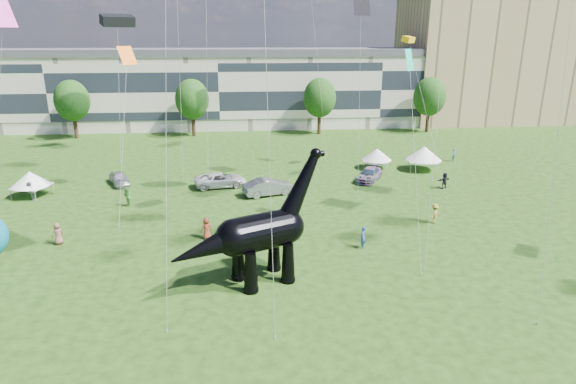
{
  "coord_description": "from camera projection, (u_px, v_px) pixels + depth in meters",
  "views": [
    {
      "loc": [
        -4.0,
        -23.29,
        15.28
      ],
      "look_at": [
        -1.15,
        8.0,
        5.0
      ],
      "focal_mm": 30.0,
      "sensor_mm": 36.0,
      "label": 1
    }
  ],
  "objects": [
    {
      "name": "car_dark",
      "position": [
        369.0,
        175.0,
        52.8
      ],
      "size": [
        4.13,
        5.05,
        1.38
      ],
      "primitive_type": "imported",
      "rotation": [
        0.0,
        0.0,
        -0.55
      ],
      "color": "#595960",
      "rests_on": "ground"
    },
    {
      "name": "tree_far_left",
      "position": [
        71.0,
        97.0,
        72.76
      ],
      "size": [
        5.2,
        5.2,
        9.44
      ],
      "color": "#382314",
      "rests_on": "ground"
    },
    {
      "name": "gazebo_left",
      "position": [
        30.0,
        179.0,
        47.26
      ],
      "size": [
        4.5,
        4.5,
        2.55
      ],
      "rotation": [
        0.0,
        0.0,
        -0.27
      ],
      "color": "white",
      "rests_on": "ground"
    },
    {
      "name": "car_silver",
      "position": [
        119.0,
        178.0,
        51.4
      ],
      "size": [
        3.18,
        4.38,
        1.39
      ],
      "primitive_type": "imported",
      "rotation": [
        0.0,
        0.0,
        0.43
      ],
      "color": "#BCBDC1",
      "rests_on": "ground"
    },
    {
      "name": "tree_far_right",
      "position": [
        430.0,
        93.0,
        77.59
      ],
      "size": [
        5.2,
        5.2,
        9.44
      ],
      "color": "#382314",
      "rests_on": "ground"
    },
    {
      "name": "gazebo_far",
      "position": [
        377.0,
        154.0,
        57.29
      ],
      "size": [
        4.53,
        4.53,
        2.46
      ],
      "rotation": [
        0.0,
        0.0,
        -0.36
      ],
      "color": "silver",
      "rests_on": "ground"
    },
    {
      "name": "apartment_block",
      "position": [
        482.0,
        59.0,
        88.69
      ],
      "size": [
        28.0,
        18.0,
        22.0
      ],
      "primitive_type": "cube",
      "color": "tan",
      "rests_on": "ground"
    },
    {
      "name": "tree_mid_left",
      "position": [
        192.0,
        96.0,
        74.31
      ],
      "size": [
        5.2,
        5.2,
        9.44
      ],
      "color": "#382314",
      "rests_on": "ground"
    },
    {
      "name": "visitors",
      "position": [
        261.0,
        201.0,
        43.92
      ],
      "size": [
        47.88,
        25.38,
        1.86
      ],
      "color": "slate",
      "rests_on": "ground"
    },
    {
      "name": "car_white",
      "position": [
        221.0,
        180.0,
        50.61
      ],
      "size": [
        5.77,
        3.42,
        1.5
      ],
      "primitive_type": "imported",
      "rotation": [
        0.0,
        0.0,
        1.75
      ],
      "color": "silver",
      "rests_on": "ground"
    },
    {
      "name": "dinosaur_sculpture",
      "position": [
        256.0,
        235.0,
        30.25
      ],
      "size": [
        10.31,
        5.82,
        8.72
      ],
      "rotation": [
        0.0,
        0.0,
        0.43
      ],
      "color": "black",
      "rests_on": "ground"
    },
    {
      "name": "tree_mid_right",
      "position": [
        320.0,
        95.0,
        76.03
      ],
      "size": [
        5.2,
        5.2,
        9.44
      ],
      "color": "#382314",
      "rests_on": "ground"
    },
    {
      "name": "ground",
      "position": [
        321.0,
        319.0,
        27.14
      ],
      "size": [
        220.0,
        220.0,
        0.0
      ],
      "primitive_type": "plane",
      "color": "#16330C",
      "rests_on": "ground"
    },
    {
      "name": "car_grey",
      "position": [
        269.0,
        187.0,
        47.96
      ],
      "size": [
        5.38,
        3.17,
        1.68
      ],
      "primitive_type": "imported",
      "rotation": [
        0.0,
        0.0,
        1.86
      ],
      "color": "slate",
      "rests_on": "ground"
    },
    {
      "name": "terrace_row",
      "position": [
        220.0,
        91.0,
        83.26
      ],
      "size": [
        78.0,
        11.0,
        12.0
      ],
      "primitive_type": "cube",
      "color": "beige",
      "rests_on": "ground"
    },
    {
      "name": "gazebo_near",
      "position": [
        424.0,
        154.0,
        56.51
      ],
      "size": [
        5.04,
        5.04,
        2.86
      ],
      "rotation": [
        0.0,
        0.0,
        -0.27
      ],
      "color": "white",
      "rests_on": "ground"
    }
  ]
}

